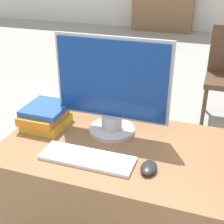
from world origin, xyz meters
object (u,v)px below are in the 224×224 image
mouse (149,168)px  book_stack (45,116)px  keyboard (87,158)px  monitor (112,88)px

mouse → book_stack: (-0.58, 0.19, 0.04)m
keyboard → mouse: 0.26m
mouse → monitor: bearing=134.1°
monitor → keyboard: (-0.02, -0.26, -0.22)m
monitor → book_stack: monitor is taller
keyboard → monitor: bearing=85.6°
keyboard → mouse: bearing=2.3°
keyboard → book_stack: size_ratio=1.75×
monitor → keyboard: monitor is taller
book_stack → keyboard: bearing=-33.2°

